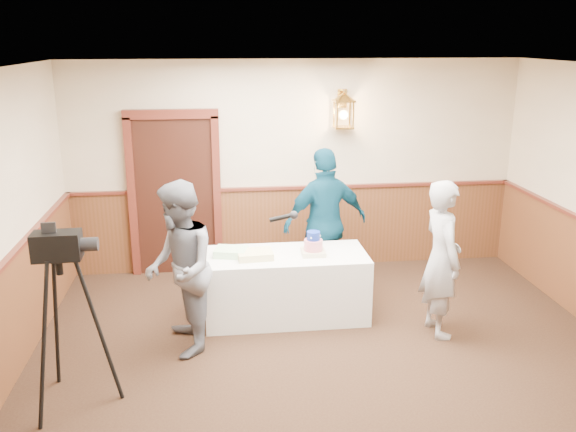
# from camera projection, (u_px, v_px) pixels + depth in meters

# --- Properties ---
(ground) EXTENTS (7.00, 7.00, 0.00)m
(ground) POSITION_uv_depth(u_px,v_px,m) (349.00, 411.00, 5.20)
(ground) COLOR black
(ground) RESTS_ON ground
(room_shell) EXTENTS (6.02, 7.02, 2.81)m
(room_shell) POSITION_uv_depth(u_px,v_px,m) (336.00, 226.00, 5.19)
(room_shell) COLOR #C1AE90
(room_shell) RESTS_ON ground
(display_table) EXTENTS (1.80, 0.80, 0.75)m
(display_table) POSITION_uv_depth(u_px,v_px,m) (286.00, 285.00, 6.86)
(display_table) COLOR silver
(display_table) RESTS_ON ground
(tiered_cake) EXTENTS (0.26, 0.26, 0.27)m
(tiered_cake) POSITION_uv_depth(u_px,v_px,m) (313.00, 245.00, 6.72)
(tiered_cake) COLOR beige
(tiered_cake) RESTS_ON display_table
(sheet_cake_yellow) EXTENTS (0.40, 0.32, 0.08)m
(sheet_cake_yellow) POSITION_uv_depth(u_px,v_px,m) (255.00, 255.00, 6.63)
(sheet_cake_yellow) COLOR #E5D289
(sheet_cake_yellow) RESTS_ON display_table
(sheet_cake_green) EXTENTS (0.40, 0.35, 0.08)m
(sheet_cake_green) POSITION_uv_depth(u_px,v_px,m) (231.00, 252.00, 6.71)
(sheet_cake_green) COLOR #9DD697
(sheet_cake_green) RESTS_ON display_table
(interviewer) EXTENTS (1.56, 0.93, 1.75)m
(interviewer) POSITION_uv_depth(u_px,v_px,m) (180.00, 269.00, 5.98)
(interviewer) COLOR slate
(interviewer) RESTS_ON ground
(baker) EXTENTS (0.44, 0.64, 1.68)m
(baker) POSITION_uv_depth(u_px,v_px,m) (441.00, 259.00, 6.35)
(baker) COLOR #9E9EA3
(baker) RESTS_ON ground
(assistant_p) EXTENTS (1.14, 0.69, 1.82)m
(assistant_p) POSITION_uv_depth(u_px,v_px,m) (325.00, 223.00, 7.34)
(assistant_p) COLOR #0B384E
(assistant_p) RESTS_ON ground
(tv_camera_rig) EXTENTS (0.61, 0.57, 1.56)m
(tv_camera_rig) POSITION_uv_depth(u_px,v_px,m) (66.00, 329.00, 5.13)
(tv_camera_rig) COLOR black
(tv_camera_rig) RESTS_ON ground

